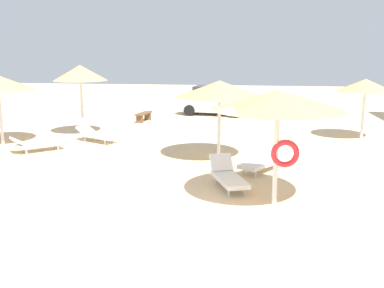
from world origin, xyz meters
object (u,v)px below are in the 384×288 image
Objects in this scene: parasol_2 at (278,101)px; lounger_1 at (37,144)px; lounger_0 at (96,135)px; parasol_4 at (365,86)px; parasol_3 at (220,89)px; parked_car at (214,101)px; lounger_3 at (263,161)px; lounger_2 at (228,176)px; bench_0 at (144,115)px; parasol_0 at (80,73)px.

parasol_2 reaches higher than lounger_1.
parasol_4 is at bearing 11.38° from lounger_0.
parked_car is at bearing 96.06° from parasol_3.
lounger_1 is at bearing 178.00° from parasol_3.
parasol_4 is 1.37× the size of lounger_3.
parasol_4 is (5.89, 4.61, -0.17)m from parasol_3.
parasol_4 reaches higher than lounger_2.
parked_car is (-2.69, 12.30, 0.50)m from lounger_3.
parasol_2 is at bearing -62.13° from bench_0.
bench_0 is (-5.26, 11.05, 0.02)m from lounger_2.
parasol_3 is at bearing -83.94° from parked_car.
parasol_3 is 11.20m from parked_car.
parasol_2 is 1.05× the size of parasol_3.
lounger_2 is (7.02, -6.85, -2.48)m from parasol_0.
lounger_1 is at bearing 169.76° from lounger_3.
parasol_2 is 4.71m from parasol_3.
parasol_4 reaches higher than parked_car.
lounger_1 is (-1.58, -2.10, 0.00)m from lounger_0.
lounger_3 is at bearing -10.24° from lounger_1.
lounger_3 is at bearing -77.68° from parked_car.
parasol_0 is 12.43m from parasol_4.
bench_0 is at bearing 83.36° from lounger_0.
parasol_4 is at bearing 53.46° from lounger_3.
lounger_2 is (7.48, -3.40, 0.01)m from lounger_1.
lounger_1 is 8.22m from lounger_2.
lounger_3 reaches higher than lounger_1.
lounger_1 is 0.93× the size of lounger_2.
parasol_3 is at bearing 139.66° from lounger_3.
lounger_2 is at bearing -124.66° from parasol_4.
lounger_0 is (-7.14, 6.71, -2.29)m from parasol_2.
parasol_3 reaches higher than parasol_4.
parasol_3 is 1.95× the size of bench_0.
parasol_0 is 0.75× the size of parked_car.
parasol_0 is at bearing -126.08° from parked_car.
lounger_0 is at bearing 152.27° from lounger_3.
bench_0 is (-6.25, 9.19, 0.02)m from lounger_3.
bench_0 is at bearing 120.95° from parasol_3.
lounger_1 is (-0.46, -3.45, -2.49)m from parasol_0.
parasol_2 is 10.12m from lounger_1.
lounger_3 is (-4.37, -5.90, -1.99)m from parasol_4.
lounger_0 is 2.62m from lounger_1.
parasol_4 is 1.43× the size of lounger_1.
parasol_2 is at bearing -68.15° from parasol_3.
parasol_4 reaches higher than bench_0.
lounger_2 is 12.24m from bench_0.
parked_car is (-1.17, 11.01, -1.67)m from parasol_3.
lounger_2 is (-1.23, 1.22, -2.27)m from parasol_2.
parasol_3 is 6.26m from lounger_0.
bench_0 is 0.37× the size of parked_car.
parasol_0 is at bearing 82.41° from lounger_1.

